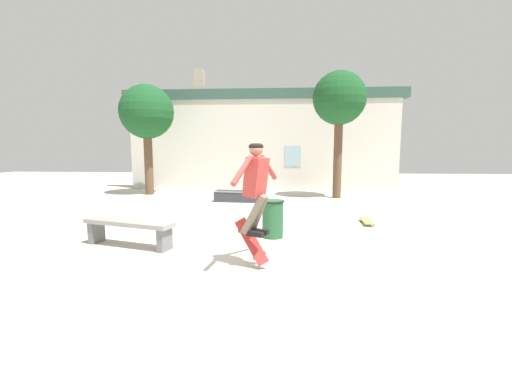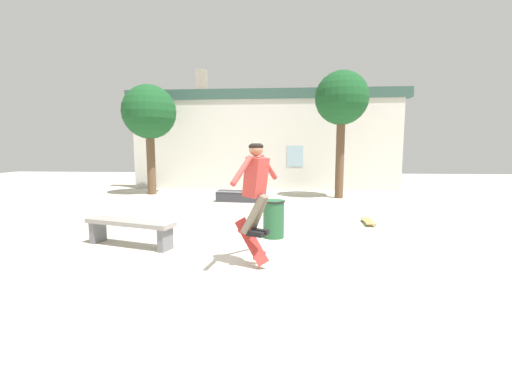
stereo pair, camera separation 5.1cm
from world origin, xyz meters
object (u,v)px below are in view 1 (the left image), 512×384
object	(u,v)px
park_bench	(129,227)
skateboard_resting	(367,221)
tree_left	(147,113)
trash_bin	(273,218)
skateboard_flipping	(252,241)
tree_right	(339,100)
skater	(256,180)
skate_ledge	(239,196)

from	to	relation	value
park_bench	skateboard_resting	xyz separation A→B (m)	(4.89, 2.29, -0.29)
tree_left	park_bench	distance (m)	8.04
trash_bin	skateboard_resting	size ratio (longest dim) A/B	0.96
tree_left	skateboard_flipping	world-z (taller)	tree_left
tree_right	skater	xyz separation A→B (m)	(-2.44, -7.63, -2.18)
park_bench	skateboard_resting	distance (m)	5.41
trash_bin	skateboard_flipping	bearing A→B (deg)	-99.12
trash_bin	tree_left	bearing A→B (deg)	128.61
park_bench	skateboard_resting	world-z (taller)	park_bench
tree_right	park_bench	distance (m)	8.85
skateboard_resting	tree_right	bearing A→B (deg)	2.59
tree_right	skate_ledge	distance (m)	4.97
trash_bin	skateboard_resting	distance (m)	2.69
park_bench	trash_bin	bearing A→B (deg)	34.14
tree_left	skate_ledge	xyz separation A→B (m)	(3.76, -1.60, -2.98)
trash_bin	skateboard_resting	bearing A→B (deg)	32.76
park_bench	skateboard_flipping	bearing A→B (deg)	-5.04
park_bench	skateboard_flipping	distance (m)	2.54
skateboard_flipping	park_bench	bearing A→B (deg)	-167.13
tree_left	skate_ledge	world-z (taller)	tree_left
skateboard_resting	tree_left	bearing A→B (deg)	58.68
skater	skateboard_flipping	world-z (taller)	skater
tree_left	skateboard_resting	xyz separation A→B (m)	(7.27, -4.85, -3.09)
skate_ledge	tree_right	bearing A→B (deg)	23.04
park_bench	skateboard_flipping	xyz separation A→B (m)	(2.36, -0.93, 0.04)
park_bench	skate_ledge	world-z (taller)	park_bench
park_bench	skater	world-z (taller)	skater
tree_left	skate_ledge	distance (m)	5.05
park_bench	skate_ledge	bearing A→B (deg)	92.46
skater	skateboard_flipping	size ratio (longest dim) A/B	1.99
tree_right	skateboard_resting	xyz separation A→B (m)	(0.01, -4.39, -3.45)
trash_bin	tree_right	bearing A→B (deg)	69.09
tree_right	tree_left	size ratio (longest dim) A/B	1.07
park_bench	skateboard_resting	bearing A→B (deg)	41.48
skateboard_flipping	trash_bin	bearing A→B (deg)	115.15
tree_left	skate_ledge	bearing A→B (deg)	-23.11
tree_right	skateboard_resting	bearing A→B (deg)	-89.81
tree_left	skater	xyz separation A→B (m)	(4.82, -8.10, -1.82)
park_bench	trash_bin	distance (m)	2.78
tree_right	skateboard_flipping	distance (m)	8.60
tree_right	skate_ledge	xyz separation A→B (m)	(-3.50, -1.14, -3.33)
tree_right	skater	bearing A→B (deg)	-107.74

